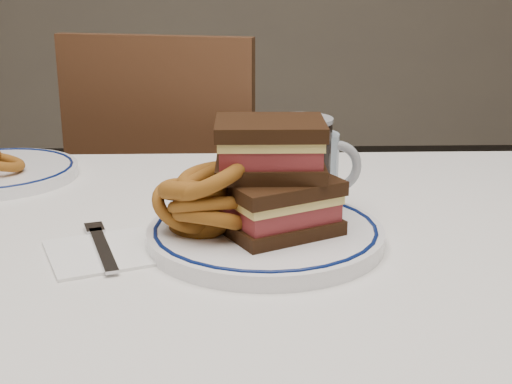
{
  "coord_description": "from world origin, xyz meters",
  "views": [
    {
      "loc": [
        0.07,
        -0.85,
        1.08
      ],
      "look_at": [
        0.1,
        -0.01,
        0.81
      ],
      "focal_mm": 50.0,
      "sensor_mm": 36.0,
      "label": 1
    }
  ],
  "objects_px": {
    "main_plate": "(265,234)",
    "beer_mug": "(302,169)",
    "chair_far": "(178,211)",
    "reuben_sandwich": "(275,176)"
  },
  "relations": [
    {
      "from": "chair_far",
      "to": "reuben_sandwich",
      "type": "distance_m",
      "value": 0.9
    },
    {
      "from": "main_plate",
      "to": "reuben_sandwich",
      "type": "distance_m",
      "value": 0.08
    },
    {
      "from": "chair_far",
      "to": "main_plate",
      "type": "bearing_deg",
      "value": -77.67
    },
    {
      "from": "reuben_sandwich",
      "to": "chair_far",
      "type": "bearing_deg",
      "value": 102.97
    },
    {
      "from": "main_plate",
      "to": "beer_mug",
      "type": "bearing_deg",
      "value": 57.04
    },
    {
      "from": "main_plate",
      "to": "beer_mug",
      "type": "xyz_separation_m",
      "value": [
        0.05,
        0.08,
        0.06
      ]
    },
    {
      "from": "main_plate",
      "to": "chair_far",
      "type": "bearing_deg",
      "value": 102.33
    },
    {
      "from": "chair_far",
      "to": "main_plate",
      "type": "height_order",
      "value": "chair_far"
    },
    {
      "from": "chair_far",
      "to": "reuben_sandwich",
      "type": "xyz_separation_m",
      "value": [
        0.19,
        -0.82,
        0.32
      ]
    },
    {
      "from": "chair_far",
      "to": "beer_mug",
      "type": "relative_size",
      "value": 6.63
    }
  ]
}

